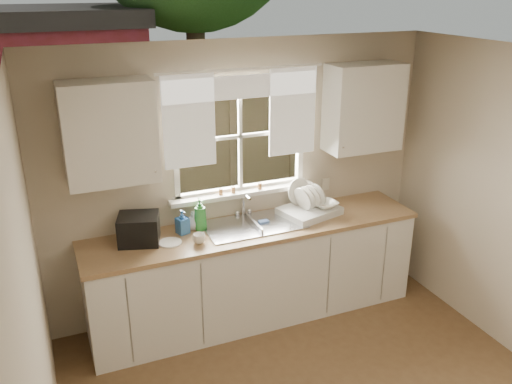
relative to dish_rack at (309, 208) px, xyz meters
name	(u,v)px	position (x,y,z in m)	size (l,w,h in m)	color
room_walls	(369,292)	(-0.57, -1.80, 0.26)	(3.62, 4.02, 2.50)	beige
ceiling	(380,73)	(-0.57, -1.74, 1.52)	(3.60, 4.00, 0.02)	silver
window	(241,154)	(-0.57, 0.27, 0.51)	(1.38, 0.16, 1.06)	white
curtains	(243,106)	(-0.57, 0.21, 0.96)	(1.50, 0.03, 0.81)	white
base_cabinets	(255,273)	(-0.57, -0.06, -0.54)	(3.00, 0.62, 0.87)	white
countertop	(255,229)	(-0.57, -0.06, -0.09)	(3.04, 0.65, 0.04)	#9F7A4F
upper_cabinet_left	(109,133)	(-1.72, 0.09, 0.87)	(0.70, 0.33, 0.80)	white
upper_cabinet_right	(364,108)	(0.58, 0.09, 0.87)	(0.70, 0.33, 0.80)	white
wall_outlet	(326,184)	(0.31, 0.25, 0.10)	(0.08, 0.01, 0.12)	beige
sill_jars	(238,189)	(-0.62, 0.20, 0.20)	(0.42, 0.04, 0.06)	brown
sink	(253,232)	(-0.57, -0.02, -0.14)	(0.88, 0.52, 0.40)	#B7B7BC
dish_rack	(309,208)	(0.00, 0.00, 0.00)	(0.60, 0.51, 0.32)	white
bowl	(326,205)	(0.14, -0.05, 0.03)	(0.22, 0.22, 0.05)	white
soap_bottle_a	(200,214)	(-1.03, 0.07, 0.08)	(0.11, 0.11, 0.29)	#2B8431
soap_bottle_b	(182,222)	(-1.19, 0.06, 0.04)	(0.10, 0.10, 0.21)	#2E68AF
soap_bottle_c	(193,220)	(-1.08, 0.11, 0.02)	(0.13, 0.13, 0.16)	beige
saucer	(170,243)	(-1.34, -0.09, -0.06)	(0.19, 0.19, 0.01)	white
cup	(199,239)	(-1.12, -0.18, -0.02)	(0.11, 0.11, 0.08)	silver
black_appliance	(139,229)	(-1.57, 0.03, 0.05)	(0.33, 0.28, 0.24)	black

